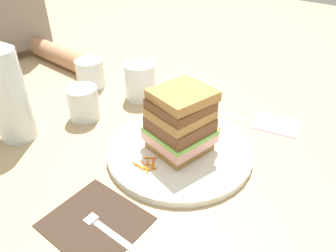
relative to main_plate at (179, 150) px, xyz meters
name	(u,v)px	position (x,y,z in m)	size (l,w,h in m)	color
ground_plane	(174,155)	(-0.01, 0.01, -0.01)	(3.00, 3.00, 0.00)	tan
main_plate	(179,150)	(0.00, 0.00, 0.00)	(0.29, 0.29, 0.01)	white
sandwich	(180,122)	(0.00, 0.00, 0.07)	(0.13, 0.13, 0.13)	#A87A42
carrot_shred_0	(145,165)	(-0.08, 0.02, 0.01)	(0.00, 0.00, 0.03)	orange
carrot_shred_1	(151,158)	(-0.06, 0.02, 0.01)	(0.00, 0.00, 0.02)	orange
carrot_shred_2	(145,169)	(-0.09, 0.01, 0.01)	(0.00, 0.00, 0.02)	orange
carrot_shred_3	(153,164)	(-0.07, 0.01, 0.01)	(0.00, 0.00, 0.03)	orange
carrot_shred_4	(142,167)	(-0.09, 0.02, 0.01)	(0.00, 0.00, 0.03)	orange
carrot_shred_5	(138,166)	(-0.09, 0.02, 0.01)	(0.00, 0.00, 0.03)	orange
carrot_shred_6	(150,165)	(-0.08, 0.01, 0.01)	(0.00, 0.00, 0.03)	orange
carrot_shred_7	(147,163)	(-0.08, 0.02, 0.01)	(0.00, 0.00, 0.02)	orange
carrot_shred_8	(201,127)	(0.09, 0.01, 0.01)	(0.00, 0.00, 0.03)	orange
carrot_shred_9	(216,129)	(0.10, -0.02, 0.01)	(0.00, 0.00, 0.03)	orange
carrot_shred_10	(212,128)	(0.10, -0.01, 0.01)	(0.00, 0.00, 0.02)	orange
carrot_shred_11	(200,130)	(0.08, 0.00, 0.01)	(0.00, 0.00, 0.02)	orange
carrot_shred_12	(213,132)	(0.09, -0.02, 0.01)	(0.00, 0.00, 0.02)	orange
carrot_shred_13	(211,135)	(0.08, -0.03, 0.01)	(0.00, 0.00, 0.02)	orange
carrot_shred_14	(201,132)	(0.07, 0.00, 0.01)	(0.00, 0.00, 0.03)	orange
carrot_shred_15	(218,131)	(0.10, -0.03, 0.01)	(0.00, 0.00, 0.03)	orange
carrot_shred_16	(212,129)	(0.10, -0.02, 0.01)	(0.00, 0.00, 0.02)	orange
napkin_dark	(95,222)	(-0.22, -0.01, -0.01)	(0.13, 0.15, 0.00)	#38281E
fork	(105,228)	(-0.22, -0.03, 0.00)	(0.02, 0.17, 0.00)	silver
knife	(225,114)	(0.19, 0.01, -0.01)	(0.04, 0.20, 0.00)	silver
juice_glass	(140,83)	(0.12, 0.22, 0.03)	(0.08, 0.08, 0.09)	white
water_bottle	(6,90)	(-0.18, 0.31, 0.11)	(0.08, 0.08, 0.25)	silver
empty_tumbler_0	(83,103)	(-0.04, 0.26, 0.03)	(0.07, 0.07, 0.08)	silver
empty_tumbler_1	(90,74)	(0.08, 0.37, 0.03)	(0.08, 0.08, 0.08)	silver
napkin_pink	(276,124)	(0.23, -0.11, -0.01)	(0.08, 0.10, 0.00)	pink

